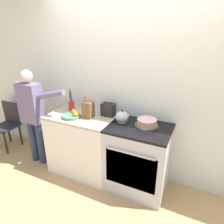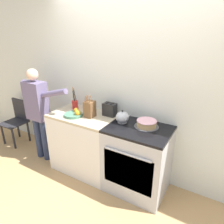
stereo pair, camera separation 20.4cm
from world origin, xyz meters
name	(u,v)px [view 1 (the left image)]	position (x,y,z in m)	size (l,w,h in m)	color
ground_plane	(112,194)	(0.00, 0.00, 0.00)	(16.00, 16.00, 0.00)	tan
wall_back	(132,88)	(0.00, 0.61, 1.30)	(8.00, 0.04, 2.60)	silver
counter_cabinet	(83,144)	(-0.62, 0.30, 0.45)	(0.93, 0.59, 0.90)	white
stove_range	(138,158)	(0.23, 0.29, 0.45)	(0.77, 0.63, 0.90)	#B7BABF
layer_cake	(147,123)	(0.30, 0.38, 0.94)	(0.30, 0.30, 0.09)	#4C4C51
tea_kettle	(122,117)	(-0.02, 0.35, 0.98)	(0.21, 0.17, 0.17)	#B7BABF
knife_block	(88,110)	(-0.49, 0.29, 1.02)	(0.12, 0.14, 0.32)	brown
utensil_crock	(72,105)	(-0.87, 0.43, 0.98)	(0.09, 0.09, 0.33)	red
fruit_bowl	(72,115)	(-0.69, 0.20, 0.93)	(0.25, 0.25, 0.10)	#4C7F66
toaster	(108,110)	(-0.28, 0.46, 0.99)	(0.20, 0.12, 0.18)	black
person_baker	(32,111)	(-1.40, 0.16, 0.89)	(0.89, 0.20, 1.50)	#283351
dining_chair	(9,122)	(-2.24, 0.33, 0.47)	(0.40, 0.40, 0.82)	#232328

